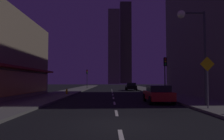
% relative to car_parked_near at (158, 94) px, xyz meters
% --- Properties ---
extents(ground_plane, '(78.00, 136.00, 0.10)m').
position_rel_car_parked_near_xyz_m(ground_plane, '(-3.60, 23.34, -0.79)').
color(ground_plane, black).
extents(sidewalk_right, '(4.00, 76.00, 0.15)m').
position_rel_car_parked_near_xyz_m(sidewalk_right, '(3.40, 23.34, -0.67)').
color(sidewalk_right, '#605E59').
rests_on(sidewalk_right, ground).
extents(sidewalk_left, '(4.00, 76.00, 0.15)m').
position_rel_car_parked_near_xyz_m(sidewalk_left, '(-10.60, 23.34, -0.67)').
color(sidewalk_left, '#605E59').
rests_on(sidewalk_left, ground).
extents(lane_marking_center, '(0.16, 38.60, 0.01)m').
position_rel_car_parked_near_xyz_m(lane_marking_center, '(-3.60, 7.54, -0.73)').
color(lane_marking_center, silver).
rests_on(lane_marking_center, ground).
extents(skyscraper_distant_tall, '(6.77, 7.70, 43.83)m').
position_rel_car_parked_near_xyz_m(skyscraper_distant_tall, '(-1.71, 106.96, 21.17)').
color(skyscraper_distant_tall, '#65604B').
rests_on(skyscraper_distant_tall, ground).
extents(skyscraper_distant_mid, '(7.53, 5.87, 54.87)m').
position_rel_car_parked_near_xyz_m(skyscraper_distant_mid, '(6.60, 123.69, 26.70)').
color(skyscraper_distant_mid, '#3B382C').
rests_on(skyscraper_distant_mid, ground).
extents(car_parked_near, '(1.98, 4.24, 1.45)m').
position_rel_car_parked_near_xyz_m(car_parked_near, '(0.00, 0.00, 0.00)').
color(car_parked_near, '#B21919').
rests_on(car_parked_near, ground).
extents(car_parked_far, '(1.98, 4.24, 1.45)m').
position_rel_car_parked_near_xyz_m(car_parked_far, '(0.00, 22.42, 0.00)').
color(car_parked_far, black).
rests_on(car_parked_far, ground).
extents(fire_hydrant_far_left, '(0.42, 0.30, 0.65)m').
position_rel_car_parked_near_xyz_m(fire_hydrant_far_left, '(-9.50, 9.64, -0.29)').
color(fire_hydrant_far_left, gold).
rests_on(fire_hydrant_far_left, sidewalk_left).
extents(traffic_light_near_right, '(0.32, 0.48, 4.20)m').
position_rel_car_parked_near_xyz_m(traffic_light_near_right, '(1.90, 4.85, 2.45)').
color(traffic_light_near_right, '#2D2D2D').
rests_on(traffic_light_near_right, sidewalk_right).
extents(traffic_light_far_left, '(0.32, 0.48, 4.20)m').
position_rel_car_parked_near_xyz_m(traffic_light_far_left, '(-9.10, 29.68, 2.45)').
color(traffic_light_far_left, '#2D2D2D').
rests_on(traffic_light_far_left, sidewalk_left).
extents(street_lamp_right, '(1.96, 0.56, 6.58)m').
position_rel_car_parked_near_xyz_m(street_lamp_right, '(1.78, -3.04, 4.33)').
color(street_lamp_right, '#38383D').
rests_on(street_lamp_right, sidewalk_right).
extents(pedestrian_crossing_sign, '(0.91, 0.08, 3.15)m').
position_rel_car_parked_near_xyz_m(pedestrian_crossing_sign, '(2.00, -4.62, 1.28)').
color(pedestrian_crossing_sign, slate).
rests_on(pedestrian_crossing_sign, sidewalk_right).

